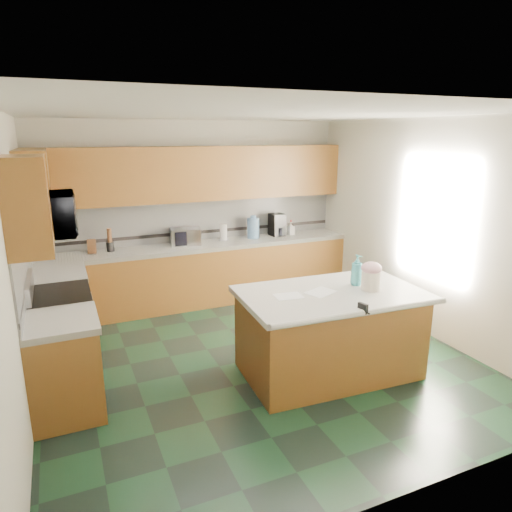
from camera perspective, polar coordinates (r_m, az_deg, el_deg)
floor at (r=5.37m, az=0.03°, el=-12.70°), size 4.60×4.60×0.00m
ceiling at (r=4.76m, az=0.03°, el=17.46°), size 4.60×4.60×0.00m
wall_back at (r=7.04m, az=-7.60°, el=5.48°), size 4.60×0.04×2.70m
wall_front at (r=3.01m, az=18.19°, el=-8.09°), size 4.60×0.04×2.70m
wall_left at (r=4.52m, az=-28.01°, el=-1.46°), size 0.04×4.60×2.70m
wall_right at (r=6.18m, az=20.20°, el=3.37°), size 0.04×4.60×2.70m
back_base_cab at (r=6.95m, az=-6.60°, el=-2.41°), size 4.60×0.60×0.86m
back_countertop at (r=6.83m, az=-6.71°, el=1.28°), size 4.60×0.64×0.06m
back_upper_cab at (r=6.79m, az=-7.32°, el=10.17°), size 4.60×0.33×0.78m
back_backsplash at (r=7.03m, az=-7.49°, el=4.52°), size 4.60×0.02×0.63m
back_accent_band at (r=7.06m, az=-7.42°, el=2.95°), size 4.60×0.01×0.05m
left_base_cab_rear at (r=6.01m, az=-23.13°, el=-6.36°), size 0.60×0.82×0.86m
left_counter_rear at (r=5.87m, az=-23.58°, el=-2.17°), size 0.64×0.82×0.06m
left_base_cab_front at (r=4.60m, az=-22.73°, el=-12.90°), size 0.60×0.72×0.86m
left_counter_front at (r=4.42m, az=-23.33°, el=-7.59°), size 0.64×0.72×0.06m
left_backsplash at (r=5.08m, az=-27.11°, el=-1.05°), size 0.02×2.30×0.63m
left_accent_band at (r=5.13m, az=-26.79°, el=-3.14°), size 0.01×2.30×0.05m
left_upper_cab_rear at (r=5.81m, az=-26.01°, el=8.02°), size 0.33×1.09×0.78m
left_upper_cab_front at (r=4.16m, az=-26.67°, el=5.76°), size 0.33×0.72×0.78m
range_body at (r=5.27m, az=-22.96°, el=-9.20°), size 0.60×0.76×0.88m
range_oven_door at (r=5.29m, az=-19.75°, el=-9.27°), size 0.02×0.68×0.55m
range_cooktop at (r=5.11m, az=-23.48°, el=-4.48°), size 0.62×0.78×0.04m
range_handle at (r=5.15m, az=-19.79°, el=-5.36°), size 0.02×0.66×0.02m
range_backguard at (r=5.09m, az=-26.54°, el=-3.49°), size 0.06×0.76×0.18m
microwave at (r=4.92m, az=-24.48°, el=4.73°), size 0.50×0.73×0.41m
island_base at (r=4.98m, az=9.14°, el=-9.73°), size 1.83×1.11×0.86m
island_top at (r=4.80m, az=9.37°, el=-4.73°), size 1.94×1.22×0.06m
island_bullnose at (r=4.38m, az=13.34°, el=-6.93°), size 1.88×0.16×0.06m
treat_jar at (r=4.90m, az=14.14°, el=-2.97°), size 0.22×0.22×0.20m
treat_jar_lid at (r=4.86m, az=14.24°, el=-1.48°), size 0.21×0.21×0.13m
treat_jar_knob at (r=4.85m, az=14.27°, el=-0.96°), size 0.07×0.02×0.02m
treat_jar_knob_end_l at (r=4.83m, az=13.95°, el=-1.01°), size 0.04×0.04×0.04m
treat_jar_knob_end_r at (r=4.87m, az=14.60°, el=-0.92°), size 0.04×0.04×0.04m
soap_bottle_island at (r=5.00m, az=12.50°, el=-1.72°), size 0.14×0.15×0.33m
paper_sheet_a at (r=4.75m, az=8.08°, el=-4.49°), size 0.36×0.32×0.00m
paper_sheet_b at (r=4.61m, az=4.09°, el=-5.01°), size 0.30×0.24×0.00m
clamp_body at (r=4.38m, az=13.21°, el=-6.36°), size 0.05×0.11×0.09m
clamp_handle at (r=4.34m, az=13.68°, el=-6.87°), size 0.02×0.07×0.02m
knife_block at (r=6.58m, az=-19.83°, el=1.11°), size 0.13×0.16×0.21m
utensil_crock at (r=6.64m, az=-17.74°, el=1.12°), size 0.11×0.11×0.13m
utensil_bundle at (r=6.60m, az=-17.85°, el=2.48°), size 0.06×0.06×0.19m
toaster_oven at (r=6.78m, az=-8.81°, el=2.43°), size 0.46×0.35×0.25m
toaster_oven_door at (r=6.65m, az=-8.50°, el=2.19°), size 0.38×0.01×0.21m
paper_towel at (r=7.00m, az=-4.08°, el=2.95°), size 0.11×0.11×0.24m
paper_towel_base at (r=7.02m, az=-4.07°, el=2.04°), size 0.16×0.16×0.01m
water_jug at (r=7.12m, az=-0.35°, el=3.49°), size 0.19×0.19×0.31m
water_jug_neck at (r=7.09m, az=-0.35°, el=4.91°), size 0.09×0.09×0.04m
coffee_maker at (r=7.31m, az=2.64°, el=3.94°), size 0.22×0.24×0.35m
coffee_carafe at (r=7.29m, az=2.81°, el=3.06°), size 0.15×0.15×0.15m
soap_bottle_back at (r=7.41m, az=4.37°, el=3.48°), size 0.11×0.11×0.21m
soap_back_cap at (r=7.38m, az=4.39°, el=4.39°), size 0.02×0.02×0.03m
window_light_proxy at (r=5.99m, az=21.43°, el=4.39°), size 0.02×1.40×1.10m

